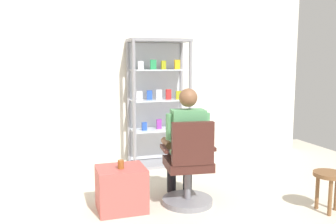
# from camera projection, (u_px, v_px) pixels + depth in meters

# --- Properties ---
(back_wall) EXTENTS (6.00, 0.10, 2.70)m
(back_wall) POSITION_uv_depth(u_px,v_px,m) (128.00, 76.00, 5.56)
(back_wall) COLOR silver
(back_wall) RESTS_ON ground
(display_cabinet_main) EXTENTS (0.90, 0.45, 1.90)m
(display_cabinet_main) POSITION_uv_depth(u_px,v_px,m) (158.00, 102.00, 5.52)
(display_cabinet_main) COLOR gray
(display_cabinet_main) RESTS_ON ground
(office_chair) EXTENTS (0.59, 0.56, 0.96)m
(office_chair) POSITION_uv_depth(u_px,v_px,m) (189.00, 171.00, 3.96)
(office_chair) COLOR slate
(office_chair) RESTS_ON ground
(seated_shopkeeper) EXTENTS (0.52, 0.59, 1.29)m
(seated_shopkeeper) POSITION_uv_depth(u_px,v_px,m) (185.00, 139.00, 4.07)
(seated_shopkeeper) COLOR black
(seated_shopkeeper) RESTS_ON ground
(storage_crate) EXTENTS (0.50, 0.44, 0.47)m
(storage_crate) POSITION_uv_depth(u_px,v_px,m) (121.00, 189.00, 3.87)
(storage_crate) COLOR #B24C47
(storage_crate) RESTS_ON ground
(tea_glass) EXTENTS (0.06, 0.06, 0.09)m
(tea_glass) POSITION_uv_depth(u_px,v_px,m) (121.00, 164.00, 3.79)
(tea_glass) COLOR brown
(tea_glass) RESTS_ON storage_crate
(wooden_stool) EXTENTS (0.32, 0.32, 0.43)m
(wooden_stool) POSITION_uv_depth(u_px,v_px,m) (329.00, 180.00, 3.80)
(wooden_stool) COLOR brown
(wooden_stool) RESTS_ON ground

